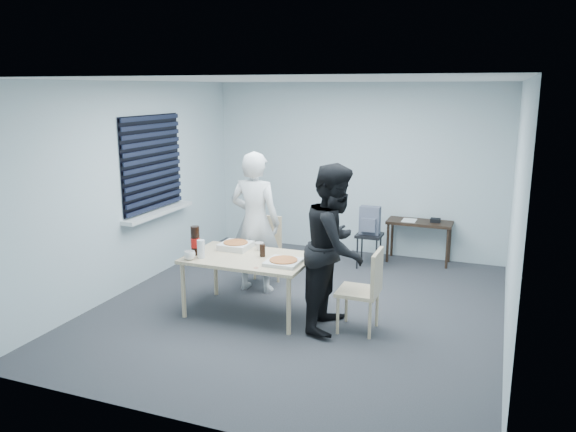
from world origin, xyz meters
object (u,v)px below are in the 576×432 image
at_px(person_black, 335,247).
at_px(soda_bottle, 195,241).
at_px(stool, 369,241).
at_px(chair_right, 367,285).
at_px(mug_a, 190,255).
at_px(dining_table, 249,262).
at_px(chair_far, 264,245).
at_px(person_white, 255,222).
at_px(mug_b, 259,246).
at_px(side_table, 419,226).
at_px(backpack, 370,221).

bearing_deg(person_black, soda_bottle, 95.40).
relative_size(stool, soda_bottle, 1.48).
distance_m(chair_right, mug_a, 1.95).
height_order(dining_table, chair_right, chair_right).
bearing_deg(mug_a, person_black, 12.29).
xyz_separation_m(chair_far, person_black, (1.26, -0.99, 0.37)).
bearing_deg(dining_table, stool, 67.47).
xyz_separation_m(chair_far, person_white, (0.01, -0.28, 0.37)).
xyz_separation_m(person_black, soda_bottle, (-1.59, -0.15, -0.05)).
xyz_separation_m(mug_a, soda_bottle, (-0.04, 0.19, 0.11)).
height_order(mug_b, soda_bottle, soda_bottle).
bearing_deg(person_black, chair_far, 51.73).
height_order(stool, mug_a, mug_a).
relative_size(chair_right, side_table, 0.96).
relative_size(chair_right, mug_a, 7.24).
bearing_deg(person_black, side_table, -10.93).
distance_m(chair_right, person_black, 0.51).
relative_size(backpack, mug_b, 3.98).
xyz_separation_m(person_white, person_black, (1.24, -0.71, 0.00)).
height_order(dining_table, mug_b, mug_b).
xyz_separation_m(chair_far, backpack, (1.14, 1.14, 0.17)).
bearing_deg(soda_bottle, stool, 57.16).
xyz_separation_m(dining_table, mug_b, (0.01, 0.28, 0.11)).
xyz_separation_m(person_black, mug_a, (-1.56, -0.34, -0.17)).
bearing_deg(chair_far, person_black, -38.27).
bearing_deg(soda_bottle, backpack, 57.02).
xyz_separation_m(side_table, stool, (-0.63, -0.50, -0.16)).
height_order(chair_far, stool, chair_far).
bearing_deg(dining_table, mug_b, 88.24).
bearing_deg(soda_bottle, mug_a, -79.45).
relative_size(person_white, mug_a, 14.39).
height_order(chair_right, side_table, chair_right).
bearing_deg(stool, side_table, 38.61).
bearing_deg(mug_b, mug_a, -132.55).
bearing_deg(chair_right, chair_far, 148.02).
height_order(mug_a, soda_bottle, soda_bottle).
height_order(chair_far, person_white, person_white).
relative_size(chair_far, side_table, 0.96).
bearing_deg(soda_bottle, person_white, 67.83).
bearing_deg(chair_far, chair_right, -31.98).
bearing_deg(mug_b, backpack, 64.60).
height_order(person_white, soda_bottle, person_white).
relative_size(chair_far, person_white, 0.50).
distance_m(person_white, stool, 1.89).
xyz_separation_m(person_black, side_table, (0.51, 2.64, -0.35)).
bearing_deg(dining_table, chair_far, 104.14).
bearing_deg(mug_a, chair_far, 77.14).
xyz_separation_m(dining_table, person_white, (-0.24, 0.71, 0.27)).
distance_m(dining_table, chair_right, 1.36).
relative_size(side_table, backpack, 2.34).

